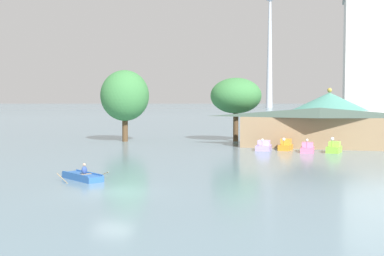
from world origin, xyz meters
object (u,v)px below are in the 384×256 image
Objects in this scene: pedal_boat_pink at (307,148)px; boathouse at (320,127)px; rowboat_with_rower at (82,176)px; distant_broadcast_tower at (270,17)px; pedal_boat_lavender at (264,146)px; shoreline_tree_tall_left at (125,96)px; shoreline_tree_mid at (236,96)px; green_roof_pavilion at (329,112)px; pedal_boat_orange at (286,146)px; pedal_boat_lime at (334,148)px.

boathouse reaches higher than pedal_boat_pink.
distant_broadcast_tower reaches higher than rowboat_with_rower.
pedal_boat_pink reaches higher than pedal_boat_lavender.
pedal_boat_lavender is 22.72m from shoreline_tree_tall_left.
pedal_boat_lavender is (10.15, 24.88, 0.22)m from rowboat_with_rower.
shoreline_tree_tall_left is 15.72m from shoreline_tree_mid.
rowboat_with_rower is at bearing -97.36° from shoreline_tree_mid.
boathouse is at bearing -94.73° from green_roof_pavilion.
shoreline_tree_tall_left is 1.12× the size of shoreline_tree_mid.
pedal_boat_orange is 20.16m from green_roof_pavilion.
boathouse reaches higher than pedal_boat_lime.
shoreline_tree_tall_left is (-25.55, 8.28, 6.04)m from pedal_boat_pink.
distant_broadcast_tower reaches higher than pedal_boat_lavender.
pedal_boat_lavender is 1.05× the size of pedal_boat_orange.
shoreline_tree_mid is (-13.27, 12.22, 5.93)m from pedal_boat_lime.
green_roof_pavilion is (7.41, 20.23, 3.66)m from pedal_boat_lavender.
pedal_boat_pink is at bearing -100.77° from boathouse.
green_roof_pavilion is (-0.45, 20.67, 3.61)m from pedal_boat_lime.
green_roof_pavilion reaches higher than rowboat_with_rower.
pedal_boat_lime is at bearing -93.94° from rowboat_with_rower.
distant_broadcast_tower is (-47.79, 348.06, 73.26)m from green_roof_pavilion.
boathouse is at bearing 133.98° from pedal_boat_lavender.
pedal_boat_lavender is at bearing -110.11° from green_roof_pavilion.
boathouse is at bearing -153.31° from pedal_boat_lime.
rowboat_with_rower is 0.02× the size of distant_broadcast_tower.
pedal_boat_lime is 379.74m from distant_broadcast_tower.
shoreline_tree_tall_left reaches higher than green_roof_pavilion.
pedal_boat_lavender is at bearing -81.49° from pedal_boat_lime.
rowboat_with_rower is 1.63× the size of pedal_boat_orange.
boathouse is 0.11× the size of distant_broadcast_tower.
distant_broadcast_tower is at bearing 93.14° from shoreline_tree_tall_left.
boathouse is 13.66m from shoreline_tree_mid.
green_roof_pavilion is at bearing -167.00° from pedal_boat_lime.
shoreline_tree_tall_left is at bearing -164.51° from shoreline_tree_mid.
pedal_boat_lime is 18.99m from shoreline_tree_mid.
rowboat_with_rower is 0.39× the size of shoreline_tree_tall_left.
shoreline_tree_tall_left reaches higher than boathouse.
pedal_boat_lime is 20.99m from green_roof_pavilion.
pedal_boat_lime is at bearing 88.03° from pedal_boat_lavender.
pedal_boat_orange is 0.83× the size of pedal_boat_pink.
pedal_boat_pink is 0.32× the size of shoreline_tree_mid.
distant_broadcast_tower is (-46.59, 362.56, 74.82)m from boathouse.
rowboat_with_rower is 0.19× the size of boathouse.
boathouse is (16.35, 30.61, 2.31)m from rowboat_with_rower.
pedal_boat_lime reaches higher than pedal_boat_lavender.
distant_broadcast_tower is (-42.81, 367.26, 76.86)m from pedal_boat_orange.
distant_broadcast_tower is at bearing 95.60° from shoreline_tree_mid.
shoreline_tree_tall_left is 368.15m from distant_broadcast_tower.
green_roof_pavilion is 15.53m from shoreline_tree_mid.
pedal_boat_orange is at bearing -93.48° from pedal_boat_lime.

